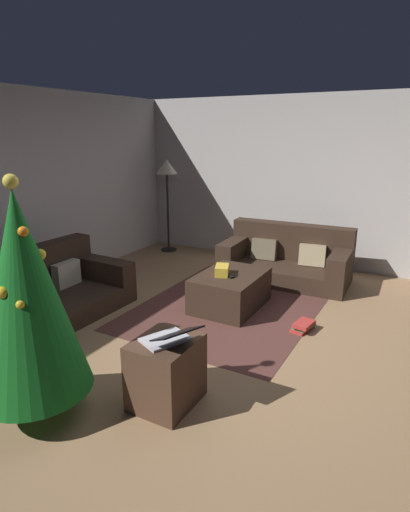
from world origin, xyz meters
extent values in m
plane|color=#93704C|center=(0.00, 0.00, 0.00)|extent=(6.40, 6.40, 0.00)
cube|color=#BCB7B2|center=(0.00, 3.14, 1.30)|extent=(6.40, 0.12, 2.60)
cube|color=#B5B0AB|center=(3.14, 0.00, 1.30)|extent=(0.12, 6.40, 2.60)
cube|color=#332319|center=(-0.29, 2.15, 0.12)|extent=(1.70, 1.03, 0.23)
cube|color=#332319|center=(-0.28, 2.53, 0.50)|extent=(1.69, 0.28, 0.53)
cube|color=#332319|center=(0.43, 2.13, 0.37)|extent=(0.26, 1.00, 0.28)
cube|color=#BCB299|center=(0.05, 2.32, 0.38)|extent=(0.36, 0.13, 0.30)
cube|color=#716B5B|center=(-0.62, 2.33, 0.38)|extent=(0.38, 0.22, 0.31)
cube|color=#332319|center=(2.15, 0.25, 0.12)|extent=(0.97, 1.81, 0.24)
cube|color=#332319|center=(2.48, 0.26, 0.50)|extent=(0.31, 1.78, 0.53)
cube|color=#332319|center=(2.18, -0.52, 0.38)|extent=(0.90, 0.28, 0.28)
cube|color=#332319|center=(2.12, 1.01, 0.38)|extent=(0.90, 0.28, 0.28)
cube|color=tan|center=(2.29, -0.10, 0.39)|extent=(0.22, 0.38, 0.31)
cube|color=brown|center=(2.26, 0.61, 0.39)|extent=(0.20, 0.37, 0.31)
cube|color=#332319|center=(0.92, 0.51, 0.21)|extent=(0.96, 0.69, 0.42)
cube|color=gold|center=(0.84, 0.59, 0.48)|extent=(0.29, 0.23, 0.11)
cube|color=black|center=(0.82, 0.49, 0.43)|extent=(0.13, 0.16, 0.02)
cylinder|color=brown|center=(-1.60, 0.91, 0.11)|extent=(0.10, 0.10, 0.21)
cone|color=#14651E|center=(-1.60, 0.91, 0.96)|extent=(0.83, 0.83, 1.49)
sphere|color=orange|center=(-1.61, 0.83, 1.42)|extent=(0.07, 0.07, 0.07)
sphere|color=yellow|center=(-1.74, 0.78, 0.96)|extent=(0.06, 0.06, 0.06)
sphere|color=green|center=(-1.51, 1.14, 0.79)|extent=(0.07, 0.07, 0.07)
sphere|color=yellow|center=(-1.48, 0.86, 1.22)|extent=(0.08, 0.08, 0.08)
sphere|color=#CC33BF|center=(-1.46, 0.96, 1.12)|extent=(0.08, 0.08, 0.08)
sphere|color=yellow|center=(-1.77, 0.89, 1.04)|extent=(0.09, 0.09, 0.09)
sphere|color=#2699E5|center=(-1.65, 1.19, 0.55)|extent=(0.08, 0.08, 0.08)
sphere|color=yellow|center=(-1.53, 1.18, 0.63)|extent=(0.06, 0.06, 0.06)
sphere|color=#F2D84C|center=(-1.60, 0.91, 1.74)|extent=(0.10, 0.10, 0.10)
cube|color=#4C3323|center=(-1.03, 0.13, 0.27)|extent=(0.52, 0.44, 0.54)
cube|color=silver|center=(-1.03, 0.13, 0.55)|extent=(0.41, 0.35, 0.02)
cube|color=black|center=(-1.10, -0.03, 0.67)|extent=(0.40, 0.34, 0.11)
cube|color=#B7332D|center=(0.71, -0.44, 0.01)|extent=(0.30, 0.20, 0.03)
cube|color=#387A47|center=(0.74, -0.46, 0.05)|extent=(0.29, 0.21, 0.04)
cube|color=#B7332D|center=(0.71, -0.46, 0.08)|extent=(0.27, 0.19, 0.04)
cylinder|color=black|center=(2.69, 2.58, 0.01)|extent=(0.28, 0.28, 0.02)
cylinder|color=black|center=(2.69, 2.58, 0.68)|extent=(0.04, 0.04, 1.36)
cone|color=beige|center=(2.69, 2.58, 1.48)|extent=(0.36, 0.36, 0.24)
cube|color=#522E29|center=(0.92, 0.51, 0.00)|extent=(2.60, 2.00, 0.01)
camera|label=1|loc=(-3.40, -1.53, 2.05)|focal=29.57mm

